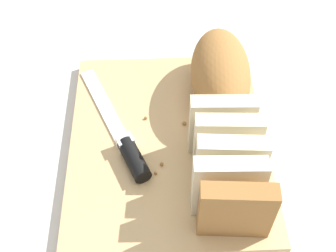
{
  "coord_description": "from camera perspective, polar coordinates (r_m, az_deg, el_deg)",
  "views": [
    {
      "loc": [
        0.41,
        -0.02,
        0.54
      ],
      "look_at": [
        0.0,
        0.0,
        0.05
      ],
      "focal_mm": 47.12,
      "sensor_mm": 36.0,
      "label": 1
    }
  ],
  "objects": [
    {
      "name": "ground_plane",
      "position": [
        0.68,
        -0.0,
        -2.6
      ],
      "size": [
        3.0,
        3.0,
        0.0
      ],
      "primitive_type": "plane",
      "color": "beige"
    },
    {
      "name": "crumb_stray_right",
      "position": [
        0.69,
        -2.89,
        1.06
      ],
      "size": [
        0.0,
        0.0,
        0.0
      ],
      "primitive_type": "sphere",
      "color": "#996633",
      "rests_on": "cutting_board"
    },
    {
      "name": "bread_knife",
      "position": [
        0.65,
        -5.32,
        -2.67
      ],
      "size": [
        0.24,
        0.12,
        0.03
      ],
      "rotation": [
        0.0,
        0.0,
        3.53
      ],
      "color": "silver",
      "rests_on": "cutting_board"
    },
    {
      "name": "crumb_stray_left",
      "position": [
        0.64,
        -0.83,
        -4.95
      ],
      "size": [
        0.01,
        0.01,
        0.01
      ],
      "primitive_type": "sphere",
      "color": "#996633",
      "rests_on": "cutting_board"
    },
    {
      "name": "bread_loaf",
      "position": [
        0.65,
        7.13,
        2.77
      ],
      "size": [
        0.36,
        0.12,
        0.1
      ],
      "rotation": [
        0.0,
        0.0,
        -0.06
      ],
      "color": "#996633",
      "rests_on": "cutting_board"
    },
    {
      "name": "cutting_board",
      "position": [
        0.68,
        -0.0,
        -2.13
      ],
      "size": [
        0.37,
        0.3,
        0.02
      ],
      "primitive_type": "cube",
      "rotation": [
        0.0,
        0.0,
        -0.01
      ],
      "color": "tan",
      "rests_on": "ground_plane"
    },
    {
      "name": "crumb_near_knife",
      "position": [
        0.63,
        -1.61,
        -6.12
      ],
      "size": [
        0.0,
        0.0,
        0.0
      ],
      "primitive_type": "sphere",
      "color": "#996633",
      "rests_on": "cutting_board"
    },
    {
      "name": "crumb_near_loaf",
      "position": [
        0.68,
        2.12,
        0.33
      ],
      "size": [
        0.01,
        0.01,
        0.01
      ],
      "primitive_type": "sphere",
      "color": "#996633",
      "rests_on": "cutting_board"
    }
  ]
}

